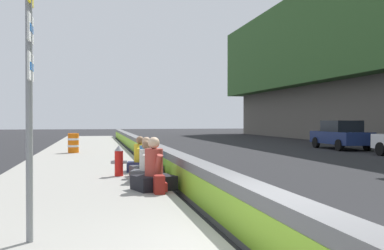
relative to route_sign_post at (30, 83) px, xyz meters
The scene contains 10 objects.
jersey_barrier 3.64m from the route_sign_post, 109.71° to the right, with size 76.00×0.45×0.85m.
route_sign_post is the anchor object (origin of this frame).
fire_hydrant 7.01m from the route_sign_post, 12.70° to the right, with size 0.26×0.46×0.88m.
seated_person_foreground 4.83m from the route_sign_post, 28.45° to the right, with size 0.98×1.06×1.21m.
seated_person_middle 6.08m from the route_sign_post, 21.66° to the right, with size 0.82×0.90×1.07m.
seated_person_rear 6.99m from the route_sign_post, 19.47° to the right, with size 0.85×0.94×1.12m.
seated_person_far 8.16m from the route_sign_post, 16.05° to the right, with size 0.78×0.88×1.10m.
backpack 4.47m from the route_sign_post, 32.99° to the right, with size 0.32×0.28×0.40m.
construction_barrel 16.22m from the route_sign_post, ahead, with size 0.54×0.54×0.95m.
parked_car_fourth 23.24m from the route_sign_post, 40.67° to the right, with size 4.57×2.09×1.71m.
Camera 1 is at (-5.02, 2.15, 1.74)m, focal length 41.27 mm.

